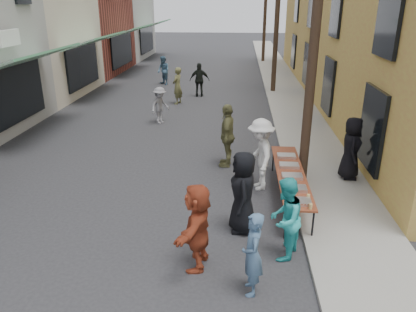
# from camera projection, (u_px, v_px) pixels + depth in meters

# --- Properties ---
(ground) EXTENTS (120.00, 120.00, 0.00)m
(ground) POSITION_uv_depth(u_px,v_px,m) (127.00, 229.00, 9.17)
(ground) COLOR #28282B
(ground) RESTS_ON ground
(sidewalk) EXTENTS (2.20, 60.00, 0.10)m
(sidewalk) POSITION_uv_depth(u_px,v_px,m) (285.00, 92.00, 22.74)
(sidewalk) COLOR gray
(sidewalk) RESTS_ON ground
(storefront_row) EXTENTS (8.00, 37.00, 9.00)m
(storefront_row) POSITION_uv_depth(u_px,v_px,m) (16.00, 14.00, 22.35)
(storefront_row) COLOR maroon
(storefront_row) RESTS_ON ground
(utility_pole_near) EXTENTS (0.26, 0.26, 9.00)m
(utility_pole_near) POSITION_uv_depth(u_px,v_px,m) (317.00, 15.00, 10.03)
(utility_pole_near) COLOR #2D2116
(utility_pole_near) RESTS_ON ground
(utility_pole_mid) EXTENTS (0.26, 0.26, 9.00)m
(utility_pole_mid) POSITION_uv_depth(u_px,v_px,m) (278.00, 7.00, 21.19)
(utility_pole_mid) COLOR #2D2116
(utility_pole_mid) RESTS_ON ground
(utility_pole_far) EXTENTS (0.26, 0.26, 9.00)m
(utility_pole_far) POSITION_uv_depth(u_px,v_px,m) (265.00, 5.00, 32.35)
(utility_pole_far) COLOR #2D2116
(utility_pole_far) RESTS_ON ground
(serving_table) EXTENTS (0.70, 4.00, 0.75)m
(serving_table) POSITION_uv_depth(u_px,v_px,m) (291.00, 174.00, 10.30)
(serving_table) COLOR maroon
(serving_table) RESTS_ON ground
(catering_tray_sausage) EXTENTS (0.50, 0.33, 0.08)m
(catering_tray_sausage) POSITION_uv_depth(u_px,v_px,m) (299.00, 201.00, 8.74)
(catering_tray_sausage) COLOR maroon
(catering_tray_sausage) RESTS_ON serving_table
(catering_tray_foil_b) EXTENTS (0.50, 0.33, 0.08)m
(catering_tray_foil_b) POSITION_uv_depth(u_px,v_px,m) (296.00, 188.00, 9.34)
(catering_tray_foil_b) COLOR #B2B2B7
(catering_tray_foil_b) RESTS_ON serving_table
(catering_tray_buns) EXTENTS (0.50, 0.33, 0.08)m
(catering_tray_buns) POSITION_uv_depth(u_px,v_px,m) (292.00, 176.00, 9.99)
(catering_tray_buns) COLOR tan
(catering_tray_buns) RESTS_ON serving_table
(catering_tray_foil_d) EXTENTS (0.50, 0.33, 0.08)m
(catering_tray_foil_d) POSITION_uv_depth(u_px,v_px,m) (289.00, 165.00, 10.64)
(catering_tray_foil_d) COLOR #B2B2B7
(catering_tray_foil_d) RESTS_ON serving_table
(catering_tray_buns_end) EXTENTS (0.50, 0.33, 0.08)m
(catering_tray_buns_end) POSITION_uv_depth(u_px,v_px,m) (286.00, 156.00, 11.30)
(catering_tray_buns_end) COLOR tan
(catering_tray_buns_end) RESTS_ON serving_table
(condiment_jar_a) EXTENTS (0.07, 0.07, 0.08)m
(condiment_jar_a) POSITION_uv_depth(u_px,v_px,m) (291.00, 208.00, 8.48)
(condiment_jar_a) COLOR #A57F26
(condiment_jar_a) RESTS_ON serving_table
(condiment_jar_b) EXTENTS (0.07, 0.07, 0.08)m
(condiment_jar_b) POSITION_uv_depth(u_px,v_px,m) (290.00, 205.00, 8.57)
(condiment_jar_b) COLOR #A57F26
(condiment_jar_b) RESTS_ON serving_table
(condiment_jar_c) EXTENTS (0.07, 0.07, 0.08)m
(condiment_jar_c) POSITION_uv_depth(u_px,v_px,m) (289.00, 203.00, 8.66)
(condiment_jar_c) COLOR #A57F26
(condiment_jar_c) RESTS_ON serving_table
(cup_stack) EXTENTS (0.08, 0.08, 0.12)m
(cup_stack) POSITION_uv_depth(u_px,v_px,m) (311.00, 207.00, 8.48)
(cup_stack) COLOR tan
(cup_stack) RESTS_ON serving_table
(guest_front_a) EXTENTS (0.66, 0.96, 1.87)m
(guest_front_a) POSITION_uv_depth(u_px,v_px,m) (243.00, 192.00, 8.83)
(guest_front_a) COLOR black
(guest_front_a) RESTS_ON ground
(guest_front_b) EXTENTS (0.41, 0.59, 1.55)m
(guest_front_b) POSITION_uv_depth(u_px,v_px,m) (252.00, 254.00, 6.94)
(guest_front_b) COLOR #446485
(guest_front_b) RESTS_ON ground
(guest_front_c) EXTENTS (0.91, 1.01, 1.71)m
(guest_front_c) POSITION_uv_depth(u_px,v_px,m) (285.00, 219.00, 7.91)
(guest_front_c) COLOR #2BB1B0
(guest_front_c) RESTS_ON ground
(guest_front_d) EXTENTS (0.90, 1.36, 1.97)m
(guest_front_d) POSITION_uv_depth(u_px,v_px,m) (260.00, 155.00, 10.85)
(guest_front_d) COLOR silver
(guest_front_d) RESTS_ON ground
(guest_front_e) EXTENTS (0.56, 1.18, 1.96)m
(guest_front_e) POSITION_uv_depth(u_px,v_px,m) (227.00, 135.00, 12.40)
(guest_front_e) COLOR brown
(guest_front_e) RESTS_ON ground
(guest_queue_back) EXTENTS (0.72, 1.66, 1.73)m
(guest_queue_back) POSITION_uv_depth(u_px,v_px,m) (197.00, 226.00, 7.63)
(guest_queue_back) COLOR #A13F23
(guest_queue_back) RESTS_ON ground
(server) EXTENTS (0.68, 0.94, 1.78)m
(server) POSITION_uv_depth(u_px,v_px,m) (351.00, 148.00, 11.31)
(server) COLOR black
(server) RESTS_ON sidewalk
(passerby_left) EXTENTS (1.00, 1.14, 1.53)m
(passerby_left) POSITION_uv_depth(u_px,v_px,m) (160.00, 105.00, 16.83)
(passerby_left) COLOR gray
(passerby_left) RESTS_ON ground
(passerby_mid) EXTENTS (1.06, 0.49, 1.78)m
(passerby_mid) POSITION_uv_depth(u_px,v_px,m) (200.00, 80.00, 21.52)
(passerby_mid) COLOR black
(passerby_mid) RESTS_ON ground
(passerby_right) EXTENTS (0.62, 0.76, 1.80)m
(passerby_right) POSITION_uv_depth(u_px,v_px,m) (177.00, 86.00, 19.99)
(passerby_right) COLOR brown
(passerby_right) RESTS_ON ground
(passerby_far) EXTENTS (1.04, 1.05, 1.71)m
(passerby_far) POSITION_uv_depth(u_px,v_px,m) (163.00, 71.00, 24.62)
(passerby_far) COLOR #456A86
(passerby_far) RESTS_ON ground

